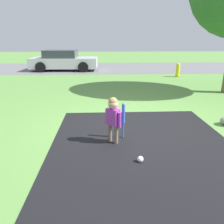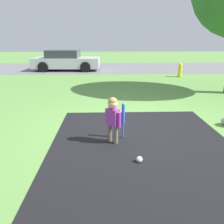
# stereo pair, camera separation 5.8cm
# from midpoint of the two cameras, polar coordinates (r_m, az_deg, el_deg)

# --- Properties ---
(ground_plane) EXTENTS (60.00, 60.00, 0.00)m
(ground_plane) POSITION_cam_midpoint_polar(r_m,az_deg,el_deg) (4.91, 5.93, -3.79)
(ground_plane) COLOR #5B8C42
(driveway_strip) EXTENTS (3.36, 7.00, 0.01)m
(driveway_strip) POSITION_cam_midpoint_polar(r_m,az_deg,el_deg) (2.81, 14.32, -23.37)
(driveway_strip) COLOR black
(driveway_strip) RESTS_ON ground
(street_strip) EXTENTS (40.00, 6.00, 0.01)m
(street_strip) POSITION_cam_midpoint_polar(r_m,az_deg,el_deg) (15.18, 0.58, 11.55)
(street_strip) COLOR slate
(street_strip) RESTS_ON ground
(child) EXTENTS (0.28, 0.26, 0.88)m
(child) POSITION_cam_midpoint_polar(r_m,az_deg,el_deg) (3.96, 0.62, -0.47)
(child) COLOR #6B5B4C
(child) RESTS_ON ground
(baseball_bat) EXTENTS (0.06, 0.06, 0.71)m
(baseball_bat) POSITION_cam_midpoint_polar(r_m,az_deg,el_deg) (4.18, 3.35, -0.96)
(baseball_bat) COLOR blue
(baseball_bat) RESTS_ON ground
(sports_ball) EXTENTS (0.10, 0.10, 0.10)m
(sports_ball) POSITION_cam_midpoint_polar(r_m,az_deg,el_deg) (3.56, 7.64, -12.16)
(sports_ball) COLOR white
(sports_ball) RESTS_ON ground
(fire_hydrant) EXTENTS (0.27, 0.24, 0.69)m
(fire_hydrant) POSITION_cam_midpoint_polar(r_m,az_deg,el_deg) (11.84, 17.50, 10.36)
(fire_hydrant) COLOR yellow
(fire_hydrant) RESTS_ON ground
(parked_car) EXTENTS (4.03, 2.11, 1.22)m
(parked_car) POSITION_cam_midpoint_polar(r_m,az_deg,el_deg) (14.12, -11.78, 13.01)
(parked_car) COLOR #B7B7BC
(parked_car) RESTS_ON ground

